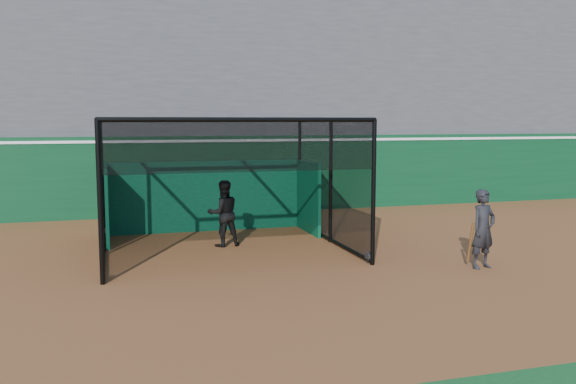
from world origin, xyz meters
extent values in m
plane|color=brown|center=(0.00, 0.00, 0.00)|extent=(120.00, 120.00, 0.00)
cube|color=#0B3D1F|center=(0.00, 8.50, 1.25)|extent=(50.00, 0.45, 2.50)
cube|color=white|center=(0.00, 8.50, 2.35)|extent=(50.00, 0.50, 0.08)
cube|color=#4C4C4F|center=(0.00, 12.38, 3.88)|extent=(50.00, 7.85, 7.75)
cube|color=#074D30|center=(-1.00, 5.37, 0.95)|extent=(5.25, 0.10, 1.90)
cylinder|color=black|center=(-3.68, 0.67, 0.11)|extent=(0.08, 0.22, 0.22)
cylinder|color=black|center=(1.69, 0.67, 0.11)|extent=(0.08, 0.22, 0.22)
cylinder|color=black|center=(-3.68, 5.29, 0.11)|extent=(0.08, 0.22, 0.22)
cylinder|color=black|center=(1.69, 5.29, 0.11)|extent=(0.08, 0.22, 0.22)
imported|color=black|center=(-0.93, 3.24, 0.79)|extent=(0.84, 0.69, 1.58)
imported|color=black|center=(3.72, -0.41, 0.80)|extent=(0.66, 0.52, 1.61)
cylinder|color=#593819|center=(3.47, -0.36, 0.55)|extent=(0.14, 0.33, 0.86)
camera|label=1|loc=(-3.50, -10.93, 2.98)|focal=38.00mm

